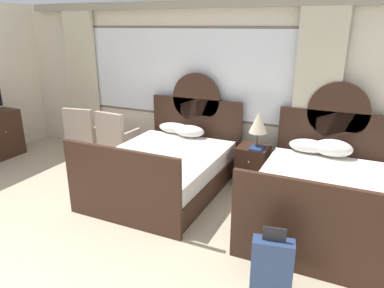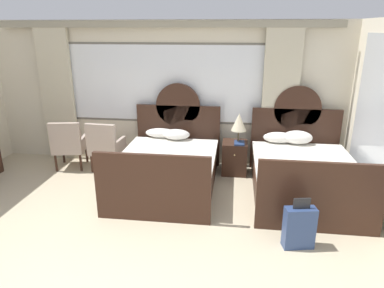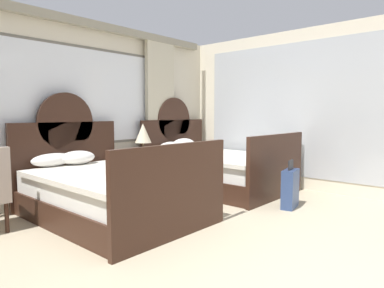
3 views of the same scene
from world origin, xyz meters
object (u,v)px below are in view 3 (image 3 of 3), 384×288
Objects in this scene: table_lamp_on_nightstand at (143,134)px; bed_near_window at (110,190)px; bed_near_mirror at (216,169)px; nightstand_between_beds at (141,175)px; suitcase_on_floor at (290,188)px; book_on_nightstand at (148,156)px.

bed_near_window is at bearing -148.47° from table_lamp_on_nightstand.
nightstand_between_beds is at bearing 146.90° from bed_near_mirror.
bed_near_window is 1.49m from table_lamp_on_nightstand.
book_on_nightstand is at bearing 109.04° from suitcase_on_floor.
bed_near_window is 1.31m from nightstand_between_beds.
bed_near_window is 2.41m from suitcase_on_floor.
table_lamp_on_nightstand is (1.15, 0.70, 0.63)m from bed_near_window.
bed_near_mirror is (2.18, 0.00, 0.00)m from bed_near_window.
table_lamp_on_nightstand is 0.37m from book_on_nightstand.
bed_near_mirror is at bearing 0.10° from bed_near_window.
nightstand_between_beds is 1.12× the size of table_lamp_on_nightstand.
nightstand_between_beds is (1.10, 0.71, -0.04)m from bed_near_window.
table_lamp_on_nightstand reaches higher than nightstand_between_beds.
suitcase_on_floor is at bearing -70.96° from book_on_nightstand.
bed_near_window is at bearing 141.91° from suitcase_on_floor.
table_lamp_on_nightstand is 2.06× the size of book_on_nightstand.
bed_near_mirror is 4.14× the size of table_lamp_on_nightstand.
bed_near_window is 2.18m from bed_near_mirror.
table_lamp_on_nightstand is at bearing 108.88° from suitcase_on_floor.
suitcase_on_floor is at bearing -71.12° from table_lamp_on_nightstand.
suitcase_on_floor is (0.80, -2.20, -0.03)m from nightstand_between_beds.
book_on_nightstand is at bearing -50.36° from nightstand_between_beds.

